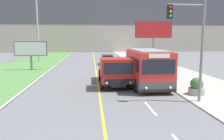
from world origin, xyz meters
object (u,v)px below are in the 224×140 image
Objects in this scene: planter_round_far at (145,64)px; city_bus at (148,68)px; billboard_small at (31,50)px; planter_round_near at (197,87)px; utility_pole_far at (38,27)px; car_distant at (107,60)px; dump_truck at (116,72)px; planter_round_third at (156,69)px; traffic_light_mast at (193,38)px; billboard_large at (154,31)px; planter_round_second at (171,76)px.

city_bus is at bearing -102.76° from planter_round_far.
planter_round_near is at bearing -42.79° from billboard_small.
planter_round_far is at bearing -31.83° from utility_pole_far.
city_bus is 1.38× the size of car_distant.
dump_truck is 5.10× the size of planter_round_far.
city_bus is 6.85m from planter_round_third.
billboard_small is 3.16× the size of planter_round_far.
utility_pole_far is 1.82× the size of traffic_light_mast.
traffic_light_mast reaches higher than dump_truck.
dump_truck is at bearing -130.93° from planter_round_third.
billboard_large reaches higher than planter_round_second.
billboard_small is at bearing -153.32° from car_distant.
utility_pole_far is 29.01m from planter_round_near.
planter_round_third is at bearing 67.84° from city_bus.
dump_truck reaches higher than planter_round_second.
billboard_small is 16.95m from planter_round_second.
planter_round_near is at bearing -98.51° from billboard_large.
planter_round_second reaches higher than planter_round_near.
city_bus is 5.02× the size of planter_round_near.
planter_round_far is at bearing 64.54° from dump_truck.
planter_round_near is 13.93m from planter_round_far.
utility_pole_far is at bearing 148.17° from planter_round_far.
planter_round_second is at bearing -31.25° from billboard_small.
utility_pole_far is 1.70× the size of billboard_large.
planter_round_near is (14.46, -13.38, -1.94)m from billboard_small.
planter_round_second is at bearing 32.37° from city_bus.
planter_round_far reaches higher than planter_round_second.
utility_pole_far reaches higher than car_distant.
dump_truck is at bearing -91.48° from car_distant.
planter_round_near is at bearing -89.43° from planter_round_third.
city_bus is at bearing -9.33° from dump_truck.
planter_round_third is (-0.03, 4.64, -0.01)m from planter_round_second.
car_distant reaches higher than planter_round_near.
planter_round_second is at bearing -100.86° from billboard_large.
billboard_large reaches higher than billboard_small.
billboard_large is at bearing 27.03° from billboard_small.
billboard_small is at bearing 132.94° from dump_truck.
planter_round_far is at bearing 2.19° from billboard_small.
billboard_large is 5.69× the size of planter_round_third.
dump_truck is 0.95× the size of billboard_large.
city_bus is at bearing 107.56° from traffic_light_mast.
billboard_small is 19.79m from planter_round_near.
city_bus is 1.52× the size of billboard_small.
planter_round_second is (14.40, -8.74, -1.93)m from billboard_small.
city_bus is at bearing -112.16° from planter_round_third.
planter_round_third is (-3.46, -13.19, -4.51)m from billboard_large.
billboard_large is (8.16, 4.24, 4.41)m from car_distant.
billboard_small is at bearing 138.67° from city_bus.
utility_pole_far reaches higher than planter_round_second.
city_bus is at bearing -107.17° from billboard_large.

